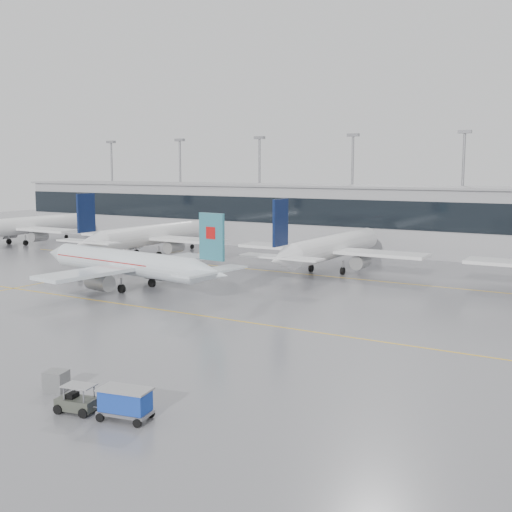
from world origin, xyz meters
The scene contains 15 objects.
ground centered at (0.00, 0.00, 0.00)m, with size 320.00×320.00×0.00m, color gray.
taxi_line_main centered at (0.00, 0.00, 0.01)m, with size 120.00×0.25×0.01m, color yellow.
taxi_line_north centered at (0.00, 30.00, 0.01)m, with size 120.00×0.25×0.01m, color yellow.
taxi_line_cross centered at (-30.00, 15.00, 0.01)m, with size 0.25×60.00×0.01m, color yellow.
terminal centered at (0.00, 62.00, 6.00)m, with size 180.00×15.00×12.00m, color #97979B.
terminal_glass centered at (0.00, 54.45, 7.50)m, with size 180.00×0.20×5.00m, color black.
terminal_roof centered at (0.00, 62.00, 12.20)m, with size 182.00×16.00×0.40m, color gray.
light_masts centered at (0.00, 68.00, 13.34)m, with size 156.40×1.00×22.60m.
air_canada_jet centered at (-16.53, 7.75, 3.30)m, with size 34.28×26.97×10.50m.
parked_jet_a centered at (-70.00, 33.69, 3.71)m, with size 29.64×36.96×11.72m.
parked_jet_b centered at (-35.00, 33.69, 3.71)m, with size 29.64×36.96×11.72m.
parked_jet_c centered at (0.00, 33.69, 3.71)m, with size 29.64×36.96×11.72m.
baggage_tug centered at (9.75, -26.41, 0.65)m, with size 3.89×2.04×1.85m.
baggage_cart centered at (13.28, -25.71, 1.19)m, with size 3.57×2.43×2.03m.
gse_unit centered at (5.50, -24.31, 0.73)m, with size 1.46×1.35×1.46m, color slate.
Camera 1 is at (40.10, -54.27, 15.57)m, focal length 45.00 mm.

